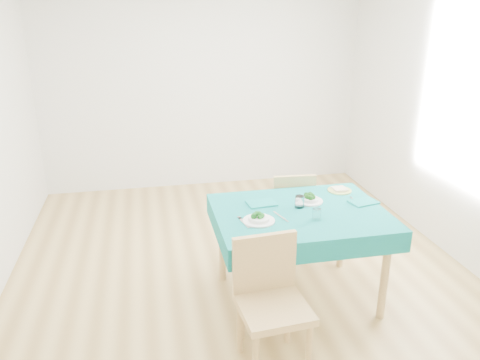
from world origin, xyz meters
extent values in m
cube|color=olive|center=(0.00, 0.00, -0.01)|extent=(4.00, 4.50, 0.02)
cube|color=silver|center=(0.00, 2.25, 1.35)|extent=(4.00, 0.02, 2.70)
cube|color=silver|center=(0.00, -2.25, 1.35)|extent=(4.00, 0.02, 2.70)
cube|color=silver|center=(2.00, 0.00, 1.35)|extent=(0.02, 4.50, 2.70)
cube|color=#096260|center=(0.36, -0.52, 0.38)|extent=(1.29, 0.98, 0.76)
cube|color=tan|center=(-0.04, -1.21, 0.53)|extent=(0.46, 0.50, 1.07)
cube|color=tan|center=(0.50, 0.17, 0.47)|extent=(0.41, 0.44, 0.93)
cube|color=silver|center=(-0.10, -0.64, 0.76)|extent=(0.06, 0.19, 0.00)
cube|color=silver|center=(0.18, -0.59, 0.76)|extent=(0.07, 0.21, 0.00)
cube|color=silver|center=(0.47, -0.35, 0.76)|extent=(0.05, 0.18, 0.00)
cube|color=silver|center=(0.84, -0.44, 0.76)|extent=(0.03, 0.21, 0.00)
cube|color=#0D6D69|center=(0.10, -0.33, 0.76)|extent=(0.24, 0.18, 0.01)
cube|color=#0D6D69|center=(0.90, -0.46, 0.76)|extent=(0.24, 0.19, 0.01)
cylinder|color=white|center=(0.37, -0.45, 0.80)|extent=(0.07, 0.07, 0.09)
cylinder|color=white|center=(0.43, -0.68, 0.80)|extent=(0.06, 0.06, 0.08)
cylinder|color=#B5BD5C|center=(0.82, -0.19, 0.76)|extent=(0.20, 0.20, 0.01)
cube|color=beige|center=(0.82, -0.19, 0.78)|extent=(0.12, 0.12, 0.02)
camera|label=1|loc=(-0.75, -3.60, 2.20)|focal=35.00mm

